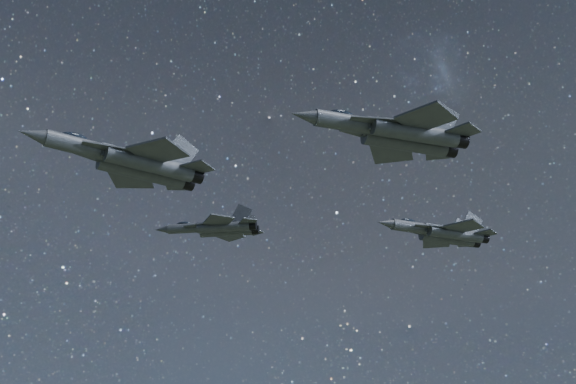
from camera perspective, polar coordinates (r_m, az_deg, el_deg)
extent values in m
cylinder|color=#373D45|center=(72.36, -16.63, 3.57)|extent=(8.63, 4.29, 1.79)
cone|color=#373D45|center=(71.37, -20.84, 4.58)|extent=(3.11, 2.37, 1.61)
ellipsoid|color=black|center=(72.46, -17.59, 4.43)|extent=(2.97, 1.98, 0.88)
cube|color=#373D45|center=(73.86, -12.24, 2.45)|extent=(9.48, 4.51, 1.49)
cylinder|color=#373D45|center=(72.80, -11.61, 2.34)|extent=(9.72, 4.64, 1.79)
cylinder|color=#373D45|center=(74.75, -12.27, 1.68)|extent=(9.72, 4.64, 1.79)
cylinder|color=black|center=(74.57, -7.86, 1.40)|extent=(1.92, 2.03, 1.65)
cylinder|color=black|center=(76.48, -8.60, 0.79)|extent=(1.92, 2.03, 1.65)
cube|color=#373D45|center=(71.44, -14.71, 3.58)|extent=(6.07, 1.96, 0.14)
cube|color=#373D45|center=(74.12, -15.49, 2.63)|extent=(5.84, 3.98, 0.14)
cube|color=#373D45|center=(70.50, -10.94, 3.39)|extent=(6.58, 6.51, 0.23)
cube|color=#373D45|center=(77.16, -13.15, 1.13)|extent=(5.44, 5.85, 0.23)
cube|color=#373D45|center=(73.27, -7.68, 2.07)|extent=(3.90, 3.88, 0.17)
cube|color=#373D45|center=(77.67, -9.35, 0.63)|extent=(3.19, 3.36, 0.17)
cube|color=#373D45|center=(74.59, -9.03, 3.34)|extent=(3.94, 1.08, 4.08)
cube|color=#373D45|center=(76.98, -9.91, 2.51)|extent=(3.75, 1.69, 4.08)
cylinder|color=#373D45|center=(101.00, -8.23, -3.04)|extent=(6.89, 4.01, 1.45)
cone|color=#373D45|center=(102.30, -10.63, -3.15)|extent=(2.56, 2.07, 1.30)
ellipsoid|color=black|center=(101.56, -8.81, -2.70)|extent=(2.41, 1.76, 0.71)
cube|color=#373D45|center=(99.78, -5.56, -2.95)|extent=(7.55, 4.25, 1.21)
cylinder|color=#373D45|center=(98.71, -5.48, -2.97)|extent=(7.75, 4.37, 1.45)
cylinder|color=#373D45|center=(100.40, -5.24, -3.35)|extent=(7.75, 4.37, 1.45)
cylinder|color=black|center=(97.83, -3.05, -2.86)|extent=(1.63, 1.70, 1.34)
cylinder|color=black|center=(99.54, -2.84, -3.24)|extent=(1.63, 1.70, 1.34)
cube|color=#373D45|center=(99.40, -7.50, -2.81)|extent=(4.58, 3.54, 0.11)
cube|color=#373D45|center=(101.65, -7.14, -3.31)|extent=(4.93, 2.00, 0.11)
cube|color=#373D45|center=(96.80, -5.89, -2.41)|extent=(4.11, 4.50, 0.19)
cube|color=#373D45|center=(102.53, -5.06, -3.69)|extent=(5.29, 5.18, 0.19)
cube|color=#373D45|center=(96.87, -3.39, -2.51)|extent=(2.40, 2.57, 0.14)
cube|color=#373D45|center=(100.78, -2.92, -3.39)|extent=(3.14, 3.10, 0.14)
cube|color=#373D45|center=(98.57, -3.95, -1.89)|extent=(2.93, 1.63, 3.30)
cube|color=#373D45|center=(100.68, -3.68, -2.38)|extent=(3.12, 1.15, 3.30)
cylinder|color=#373D45|center=(64.92, 5.60, 5.76)|extent=(7.92, 2.08, 1.65)
cone|color=#373D45|center=(63.27, 1.33, 6.49)|extent=(2.62, 1.62, 1.48)
ellipsoid|color=black|center=(64.87, 4.53, 6.56)|extent=(2.58, 1.25, 0.82)
cube|color=#373D45|center=(67.07, 9.94, 4.95)|extent=(8.76, 2.07, 1.38)
cylinder|color=#373D45|center=(66.22, 10.72, 4.94)|extent=(8.98, 2.14, 1.65)
cylinder|color=#373D45|center=(67.85, 9.88, 4.13)|extent=(8.98, 2.14, 1.65)
cylinder|color=black|center=(68.51, 14.33, 4.26)|extent=(1.46, 1.60, 1.53)
cylinder|color=black|center=(70.09, 13.43, 3.50)|extent=(1.46, 1.60, 1.53)
cube|color=#373D45|center=(64.45, 7.67, 5.98)|extent=(5.62, 1.91, 0.13)
cube|color=#373D45|center=(66.69, 6.63, 4.83)|extent=(5.63, 2.48, 0.13)
cube|color=#373D45|center=(64.31, 11.60, 6.16)|extent=(5.92, 6.04, 0.21)
cube|color=#373D45|center=(69.84, 8.77, 3.39)|extent=(5.73, 5.93, 0.21)
cube|color=#373D45|center=(67.39, 14.61, 5.00)|extent=(3.49, 3.55, 0.16)
cube|color=#373D45|center=(71.02, 12.56, 3.23)|extent=(3.37, 3.46, 0.16)
cube|color=#373D45|center=(68.40, 12.98, 6.10)|extent=(3.69, 0.52, 3.77)
cube|color=#373D45|center=(70.36, 11.90, 5.09)|extent=(3.67, 0.67, 3.77)
cylinder|color=#373D45|center=(89.47, 10.79, -2.99)|extent=(7.13, 2.25, 1.48)
cone|color=#373D45|center=(87.26, 8.24, -2.63)|extent=(2.41, 1.57, 1.33)
ellipsoid|color=black|center=(89.15, 10.13, -2.47)|extent=(2.35, 1.24, 0.73)
cube|color=#373D45|center=(92.05, 13.41, -3.38)|extent=(7.88, 2.28, 1.23)
cylinder|color=#373D45|center=(91.39, 13.96, -3.46)|extent=(8.07, 2.35, 1.48)
cylinder|color=#373D45|center=(92.84, 13.31, -3.85)|extent=(8.07, 2.35, 1.48)
cylinder|color=black|center=(93.88, 16.16, -3.76)|extent=(1.38, 1.49, 1.36)
cylinder|color=black|center=(95.29, 15.49, -4.13)|extent=(1.38, 1.49, 1.36)
cube|color=#373D45|center=(89.32, 12.15, -2.91)|extent=(4.99, 1.43, 0.11)
cube|color=#373D45|center=(91.31, 11.30, -3.45)|extent=(5.01, 2.47, 0.11)
cube|color=#373D45|center=(89.63, 14.66, -2.85)|extent=(5.35, 5.43, 0.19)
cube|color=#373D45|center=(94.57, 12.45, -4.17)|extent=(5.01, 5.23, 0.19)
cube|color=#373D45|center=(92.81, 16.41, -3.37)|extent=(3.16, 3.20, 0.14)
cube|color=#373D45|center=(96.06, 14.87, -4.24)|extent=(2.94, 3.04, 0.14)
cube|color=#373D45|center=(93.38, 15.33, -2.57)|extent=(3.30, 0.52, 3.37)
cube|color=#373D45|center=(95.15, 14.51, -3.06)|extent=(3.26, 0.78, 3.37)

